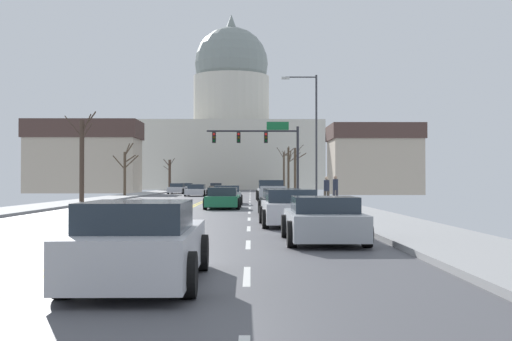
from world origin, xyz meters
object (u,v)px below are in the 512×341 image
object	(u,v)px
street_lamp_right	(312,127)
sedan_near_01	(227,195)
pickup_truck_near_00	(271,191)
pedestrian_00	(327,189)
sedan_near_02	(223,199)
sedan_oncoming_00	(196,191)
sedan_oncoming_02	(187,188)
sedan_near_05	(323,220)
signal_gantry	(264,143)
sedan_near_06	(141,244)
sedan_near_03	(281,202)
sedan_near_04	(290,209)
sedan_oncoming_03	(216,187)
pedestrian_01	(335,188)
sedan_oncoming_01	(177,189)

from	to	relation	value
street_lamp_right	sedan_near_01	size ratio (longest dim) A/B	1.94
pickup_truck_near_00	pedestrian_00	distance (m)	12.97
sedan_near_02	pickup_truck_near_00	bearing A→B (deg)	77.57
sedan_oncoming_00	sedan_oncoming_02	distance (m)	24.32
sedan_near_01	sedan_near_05	xyz separation A→B (m)	(3.50, -26.74, -0.02)
pedestrian_00	sedan_near_01	bearing A→B (deg)	139.05
signal_gantry	sedan_near_06	distance (m)	44.97
sedan_near_03	sedan_near_06	xyz separation A→B (m)	(-3.14, -19.74, 0.03)
sedan_near_01	sedan_near_04	bearing A→B (deg)	-81.74
pedestrian_00	sedan_oncoming_02	bearing A→B (deg)	104.84
pickup_truck_near_00	sedan_oncoming_00	xyz separation A→B (m)	(-7.12, 13.81, -0.16)
street_lamp_right	sedan_near_05	bearing A→B (deg)	-94.93
pickup_truck_near_00	sedan_oncoming_02	size ratio (longest dim) A/B	1.17
pickup_truck_near_00	sedan_near_05	bearing A→B (deg)	-89.59
sedan_oncoming_03	pickup_truck_near_00	bearing A→B (deg)	-81.53
sedan_near_05	sedan_near_06	size ratio (longest dim) A/B	1.00
sedan_near_02	sedan_near_05	distance (m)	19.85
pickup_truck_near_00	sedan_near_01	world-z (taller)	pickup_truck_near_00
signal_gantry	sedan_near_01	size ratio (longest dim) A/B	1.72
pickup_truck_near_00	sedan_near_02	size ratio (longest dim) A/B	1.21
sedan_near_02	pedestrian_01	world-z (taller)	pedestrian_01
sedan_near_01	sedan_near_02	size ratio (longest dim) A/B	1.03
sedan_near_01	sedan_near_03	world-z (taller)	sedan_near_01
sedan_oncoming_00	pedestrian_01	xyz separation A→B (m)	(10.89, -23.78, 0.56)
signal_gantry	sedan_oncoming_02	distance (m)	35.56
street_lamp_right	sedan_near_05	xyz separation A→B (m)	(-2.45, -28.41, -4.80)
sedan_near_03	street_lamp_right	bearing A→B (deg)	79.24
sedan_near_02	sedan_near_03	world-z (taller)	sedan_near_03
sedan_oncoming_00	sedan_oncoming_01	world-z (taller)	sedan_oncoming_01
sedan_near_05	sedan_oncoming_03	world-z (taller)	sedan_near_05
pickup_truck_near_00	sedan_near_05	distance (m)	34.05
sedan_oncoming_01	sedan_oncoming_03	bearing A→B (deg)	80.35
pedestrian_01	sedan_oncoming_03	bearing A→B (deg)	100.73
street_lamp_right	sedan_oncoming_03	world-z (taller)	street_lamp_right
pedestrian_00	sedan_oncoming_00	bearing A→B (deg)	110.72
sedan_near_05	sedan_oncoming_01	distance (m)	60.67
sedan_near_01	sedan_oncoming_01	size ratio (longest dim) A/B	0.98
sedan_near_02	pedestrian_00	bearing A→B (deg)	17.03
sedan_oncoming_02	sedan_near_05	bearing A→B (deg)	-81.51
signal_gantry	sedan_near_06	world-z (taller)	signal_gantry
pickup_truck_near_00	sedan_oncoming_01	bearing A→B (deg)	112.05
sedan_near_01	sedan_near_04	size ratio (longest dim) A/B	1.07
sedan_oncoming_00	sedan_near_03	bearing A→B (deg)	-78.72
sedan_near_02	sedan_near_05	xyz separation A→B (m)	(3.44, -19.55, 0.01)
sedan_oncoming_00	signal_gantry	bearing A→B (deg)	-55.70
sedan_near_02	sedan_near_06	distance (m)	26.12
sedan_near_05	sedan_oncoming_02	size ratio (longest dim) A/B	0.93
sedan_oncoming_02	pedestrian_01	size ratio (longest dim) A/B	2.65
sedan_oncoming_03	pedestrian_00	xyz separation A→B (m)	(9.78, -58.93, 0.52)
street_lamp_right	sedan_oncoming_02	world-z (taller)	street_lamp_right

